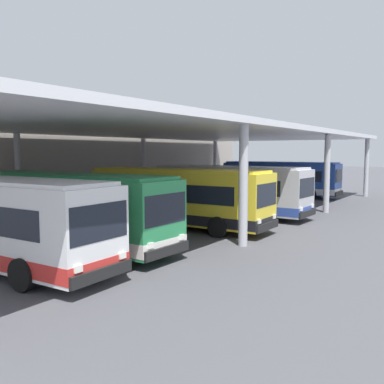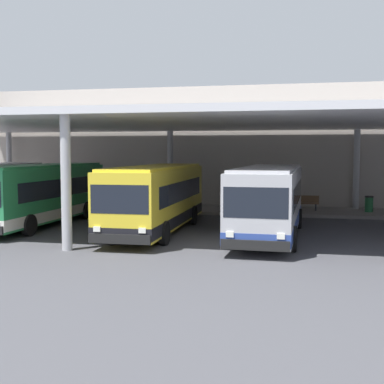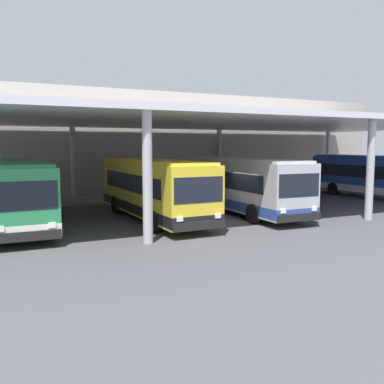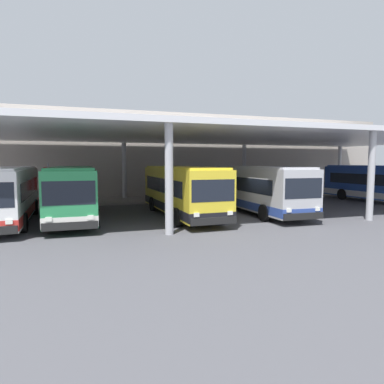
# 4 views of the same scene
# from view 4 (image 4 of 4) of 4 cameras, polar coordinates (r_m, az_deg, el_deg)

# --- Properties ---
(ground_plane) EXTENTS (200.00, 200.00, 0.00)m
(ground_plane) POSITION_cam_4_polar(r_m,az_deg,el_deg) (20.82, 10.95, -4.53)
(ground_plane) COLOR #47474C
(platform_kerb) EXTENTS (42.00, 4.50, 0.18)m
(platform_kerb) POSITION_cam_4_polar(r_m,az_deg,el_deg) (31.45, 0.27, -1.04)
(platform_kerb) COLOR gray
(platform_kerb) RESTS_ON ground
(station_building_facade) EXTENTS (48.00, 1.60, 8.34)m
(station_building_facade) POSITION_cam_4_polar(r_m,az_deg,el_deg) (34.37, -1.51, 6.29)
(station_building_facade) COLOR #ADA399
(station_building_facade) RESTS_ON ground
(canopy_shelter) EXTENTS (40.00, 17.00, 5.55)m
(canopy_shelter) POSITION_cam_4_polar(r_m,az_deg,el_deg) (25.52, 4.93, 9.26)
(canopy_shelter) COLOR silver
(canopy_shelter) RESTS_ON ground
(bus_nearest_bay) EXTENTS (2.90, 10.59, 3.17)m
(bus_nearest_bay) POSITION_cam_4_polar(r_m,az_deg,el_deg) (21.57, -29.11, -0.32)
(bus_nearest_bay) COLOR white
(bus_nearest_bay) RESTS_ON ground
(bus_second_bay) EXTENTS (2.87, 10.58, 3.17)m
(bus_second_bay) POSITION_cam_4_polar(r_m,az_deg,el_deg) (21.37, -19.55, -0.01)
(bus_second_bay) COLOR #28844C
(bus_second_bay) RESTS_ON ground
(bus_middle_bay) EXTENTS (2.82, 10.56, 3.17)m
(bus_middle_bay) POSITION_cam_4_polar(r_m,az_deg,el_deg) (21.38, -1.84, 0.28)
(bus_middle_bay) COLOR yellow
(bus_middle_bay) RESTS_ON ground
(bus_far_bay) EXTENTS (2.93, 10.60, 3.17)m
(bus_far_bay) POSITION_cam_4_polar(r_m,az_deg,el_deg) (23.31, 10.98, 0.59)
(bus_far_bay) COLOR #B7B7BC
(bus_far_bay) RESTS_ON ground
(bus_departing) EXTENTS (2.87, 10.58, 3.17)m
(bus_departing) POSITION_cam_4_polar(r_m,az_deg,el_deg) (32.77, 29.28, 1.30)
(bus_departing) COLOR #284CA8
(bus_departing) RESTS_ON ground
(bench_waiting) EXTENTS (1.80, 0.45, 0.92)m
(bench_waiting) POSITION_cam_4_polar(r_m,az_deg,el_deg) (32.53, 5.11, 0.16)
(bench_waiting) COLOR brown
(bench_waiting) RESTS_ON platform_kerb
(trash_bin) EXTENTS (0.52, 0.52, 0.98)m
(trash_bin) POSITION_cam_4_polar(r_m,az_deg,el_deg) (34.16, 11.09, 0.34)
(trash_bin) COLOR #236638
(trash_bin) RESTS_ON platform_kerb
(banner_sign) EXTENTS (0.70, 0.12, 3.20)m
(banner_sign) POSITION_cam_4_polar(r_m,az_deg,el_deg) (28.86, -23.20, 1.76)
(banner_sign) COLOR #B2B2B7
(banner_sign) RESTS_ON platform_kerb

